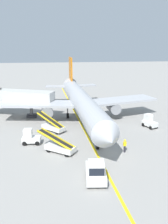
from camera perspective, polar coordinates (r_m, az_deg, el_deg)
name	(u,v)px	position (r m, az deg, el deg)	size (l,w,h in m)	color
ground_plane	(108,153)	(28.87, 6.05, -10.09)	(300.00, 300.00, 0.00)	gray
taxi_line_yellow	(89,138)	(33.01, 1.13, -6.47)	(0.30, 80.00, 0.01)	yellow
airliner	(81,101)	(39.77, -0.73, 2.69)	(28.58, 35.31, 10.10)	#B2B5BA
jet_bridge	(15,97)	(43.97, -16.74, 3.49)	(12.96, 7.10, 4.85)	beige
pushback_tug	(96,172)	(23.07, 2.95, -14.47)	(2.32, 3.80, 2.20)	silver
baggage_tug_near_wing	(30,137)	(31.70, -13.14, -6.11)	(2.51, 1.52, 2.10)	silver
baggage_tug_by_cargo_door	(149,122)	(38.46, 15.81, -2.29)	(2.09, 2.71, 2.10)	silver
belt_loader_forward_hold	(53,126)	(35.74, -7.70, -3.48)	(4.39, 4.45, 2.59)	silver
belt_loader_aft_hold	(59,146)	(28.82, -6.10, -8.42)	(4.80, 3.92, 2.59)	silver
ground_crew_marshaller	(125,145)	(29.03, 10.02, -8.11)	(0.36, 0.24, 1.70)	#26262D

